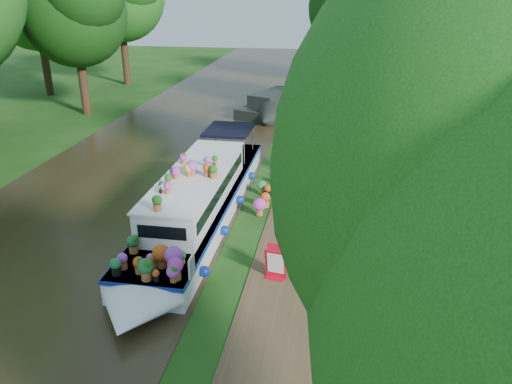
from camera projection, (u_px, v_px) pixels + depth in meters
The scene contains 12 objects.
ground at pixel (262, 227), 17.07m from camera, with size 100.00×100.00×0.00m, color #174010.
canal_water at pixel (98, 214), 17.98m from camera, with size 10.00×100.00×0.02m, color black.
towpath at pixel (297, 229), 16.88m from camera, with size 2.20×100.00×0.03m, color #4A3722.
plant_boat at pixel (197, 200), 17.06m from camera, with size 2.29×13.52×2.24m.
tree_near_overhang at pixel (388, 19), 16.72m from camera, with size 5.52×5.28×8.99m.
tree_near_mid at pixel (385, 8), 27.60m from camera, with size 6.90×6.60×9.40m.
tree_far_c at pixel (74, 5), 29.42m from camera, with size 7.13×6.82×9.59m.
second_boat at pixel (274, 105), 31.73m from camera, with size 4.39×7.73×1.40m.
sandwich_board at pixel (276, 264), 13.93m from camera, with size 0.62×0.55×0.95m.
pedestrian_pink at pixel (311, 98), 32.49m from camera, with size 0.56×0.37×1.53m, color #C24F8A.
pedestrian_dark at pixel (333, 94), 32.83m from camera, with size 0.92×0.72×1.89m, color black.
verge_plant at pixel (273, 177), 20.87m from camera, with size 0.41×0.36×0.46m, color #24621D.
Camera 1 is at (2.34, -15.10, 7.71)m, focal length 35.00 mm.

